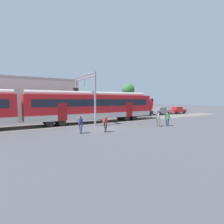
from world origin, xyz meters
TOP-DOWN VIEW (x-y plane):
  - ground_plane at (0.00, 0.00)m, footprint 160.00×160.00m
  - track_bed at (-9.52, 5.30)m, footprint 80.00×4.40m
  - pedestrian_navy at (-3.19, -1.25)m, footprint 0.50×0.71m
  - pedestrian_red at (-0.86, -1.86)m, footprint 0.53×0.71m
  - pedestrian_grey at (6.31, -2.01)m, footprint 0.50×0.71m
  - pedestrian_green at (7.54, -2.36)m, footprint 0.71×0.50m
  - parked_car_black at (13.68, 9.06)m, footprint 4.08×1.92m
  - parked_car_grey at (18.77, 8.99)m, footprint 4.00×1.76m
  - parked_car_red at (23.93, 8.88)m, footprint 4.09×1.94m
  - catenary_gantry at (0.01, 5.30)m, footprint 0.24×6.64m
  - background_building at (-6.19, 12.65)m, footprint 14.30×5.00m
  - street_tree_right at (17.45, 18.73)m, footprint 3.15×3.15m

SIDE VIEW (x-z plane):
  - ground_plane at x=0.00m, z-range 0.00..0.00m
  - track_bed at x=-9.52m, z-range 0.00..0.01m
  - parked_car_black at x=13.68m, z-range 0.01..1.55m
  - parked_car_grey at x=18.77m, z-range 0.01..1.55m
  - parked_car_red at x=23.93m, z-range 0.01..1.55m
  - pedestrian_navy at x=-3.19m, z-range 0.13..1.80m
  - pedestrian_red at x=-0.86m, z-range 0.16..1.82m
  - pedestrian_grey at x=6.31m, z-range 0.16..1.82m
  - pedestrian_green at x=7.54m, z-range 0.16..1.82m
  - background_building at x=-6.19m, z-range -1.39..7.81m
  - catenary_gantry at x=0.01m, z-range 1.05..7.58m
  - street_tree_right at x=17.45m, z-range 1.99..9.21m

